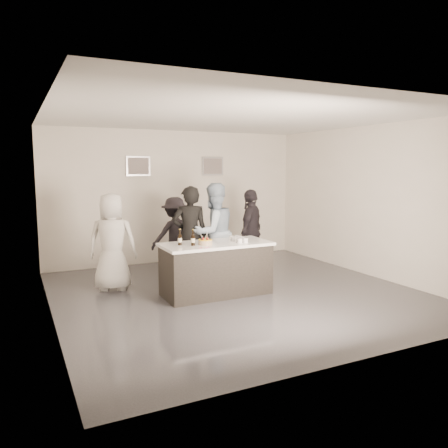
{
  "coord_description": "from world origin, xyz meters",
  "views": [
    {
      "loc": [
        -3.43,
        -6.55,
        2.17
      ],
      "look_at": [
        0.0,
        0.5,
        1.15
      ],
      "focal_mm": 35.0,
      "sensor_mm": 36.0,
      "label": 1
    }
  ],
  "objects_px": {
    "bar_counter": "(216,269)",
    "cake": "(205,242)",
    "person_guest_back": "(175,235)",
    "person_guest_right": "(251,231)",
    "person_main_blue": "(214,232)",
    "beer_bottle_b": "(193,238)",
    "person_guest_left": "(112,242)",
    "person_main_black": "(190,235)",
    "beer_bottle_a": "(180,237)"
  },
  "relations": [
    {
      "from": "person_guest_left",
      "to": "bar_counter",
      "type": "bearing_deg",
      "value": 167.75
    },
    {
      "from": "bar_counter",
      "to": "person_guest_left",
      "type": "relative_size",
      "value": 1.07
    },
    {
      "from": "bar_counter",
      "to": "person_main_blue",
      "type": "distance_m",
      "value": 1.04
    },
    {
      "from": "person_guest_right",
      "to": "person_guest_back",
      "type": "distance_m",
      "value": 1.58
    },
    {
      "from": "beer_bottle_b",
      "to": "person_main_black",
      "type": "xyz_separation_m",
      "value": [
        0.33,
        0.97,
        -0.11
      ]
    },
    {
      "from": "cake",
      "to": "person_guest_right",
      "type": "distance_m",
      "value": 2.03
    },
    {
      "from": "person_main_black",
      "to": "person_guest_left",
      "type": "bearing_deg",
      "value": 7.7
    },
    {
      "from": "beer_bottle_b",
      "to": "person_guest_back",
      "type": "height_order",
      "value": "person_guest_back"
    },
    {
      "from": "bar_counter",
      "to": "person_main_black",
      "type": "relative_size",
      "value": 1.02
    },
    {
      "from": "bar_counter",
      "to": "cake",
      "type": "height_order",
      "value": "cake"
    },
    {
      "from": "cake",
      "to": "person_guest_left",
      "type": "bearing_deg",
      "value": 138.3
    },
    {
      "from": "beer_bottle_a",
      "to": "person_main_black",
      "type": "height_order",
      "value": "person_main_black"
    },
    {
      "from": "bar_counter",
      "to": "beer_bottle_b",
      "type": "height_order",
      "value": "beer_bottle_b"
    },
    {
      "from": "bar_counter",
      "to": "beer_bottle_b",
      "type": "distance_m",
      "value": 0.74
    },
    {
      "from": "person_main_black",
      "to": "person_guest_left",
      "type": "xyz_separation_m",
      "value": [
        -1.4,
        0.17,
        -0.05
      ]
    },
    {
      "from": "bar_counter",
      "to": "person_guest_right",
      "type": "bearing_deg",
      "value": 41.26
    },
    {
      "from": "bar_counter",
      "to": "person_main_blue",
      "type": "relative_size",
      "value": 0.99
    },
    {
      "from": "person_main_blue",
      "to": "person_guest_left",
      "type": "height_order",
      "value": "person_main_blue"
    },
    {
      "from": "cake",
      "to": "person_guest_left",
      "type": "height_order",
      "value": "person_guest_left"
    },
    {
      "from": "bar_counter",
      "to": "person_main_black",
      "type": "xyz_separation_m",
      "value": [
        -0.13,
        0.89,
        0.47
      ]
    },
    {
      "from": "beer_bottle_b",
      "to": "person_guest_left",
      "type": "xyz_separation_m",
      "value": [
        -1.08,
        1.14,
        -0.16
      ]
    },
    {
      "from": "person_main_blue",
      "to": "person_guest_back",
      "type": "distance_m",
      "value": 1.11
    },
    {
      "from": "beer_bottle_b",
      "to": "person_guest_right",
      "type": "distance_m",
      "value": 2.2
    },
    {
      "from": "beer_bottle_a",
      "to": "beer_bottle_b",
      "type": "relative_size",
      "value": 1.0
    },
    {
      "from": "person_guest_right",
      "to": "bar_counter",
      "type": "bearing_deg",
      "value": -0.9
    },
    {
      "from": "cake",
      "to": "person_guest_back",
      "type": "bearing_deg",
      "value": 85.15
    },
    {
      "from": "person_main_blue",
      "to": "person_guest_right",
      "type": "xyz_separation_m",
      "value": [
        1.0,
        0.33,
        -0.08
      ]
    },
    {
      "from": "person_main_blue",
      "to": "person_guest_left",
      "type": "relative_size",
      "value": 1.08
    },
    {
      "from": "person_guest_right",
      "to": "beer_bottle_a",
      "type": "bearing_deg",
      "value": -12.41
    },
    {
      "from": "cake",
      "to": "person_guest_right",
      "type": "relative_size",
      "value": 0.13
    },
    {
      "from": "person_main_black",
      "to": "person_guest_right",
      "type": "relative_size",
      "value": 1.06
    },
    {
      "from": "cake",
      "to": "beer_bottle_a",
      "type": "relative_size",
      "value": 0.89
    },
    {
      "from": "bar_counter",
      "to": "person_guest_back",
      "type": "distance_m",
      "value": 1.9
    },
    {
      "from": "bar_counter",
      "to": "cake",
      "type": "relative_size",
      "value": 8.04
    },
    {
      "from": "person_guest_back",
      "to": "person_guest_right",
      "type": "bearing_deg",
      "value": 151.15
    },
    {
      "from": "bar_counter",
      "to": "person_main_black",
      "type": "distance_m",
      "value": 1.01
    },
    {
      "from": "bar_counter",
      "to": "person_main_black",
      "type": "bearing_deg",
      "value": 98.07
    },
    {
      "from": "person_guest_left",
      "to": "person_guest_back",
      "type": "height_order",
      "value": "person_guest_left"
    },
    {
      "from": "cake",
      "to": "person_guest_back",
      "type": "distance_m",
      "value": 1.97
    },
    {
      "from": "beer_bottle_a",
      "to": "person_guest_right",
      "type": "xyz_separation_m",
      "value": [
        1.98,
        1.13,
        -0.17
      ]
    },
    {
      "from": "cake",
      "to": "person_guest_back",
      "type": "relative_size",
      "value": 0.15
    },
    {
      "from": "person_guest_right",
      "to": "person_guest_back",
      "type": "height_order",
      "value": "person_guest_right"
    },
    {
      "from": "person_main_blue",
      "to": "person_guest_back",
      "type": "bearing_deg",
      "value": -79.31
    },
    {
      "from": "beer_bottle_a",
      "to": "cake",
      "type": "bearing_deg",
      "value": -19.57
    },
    {
      "from": "beer_bottle_a",
      "to": "beer_bottle_b",
      "type": "distance_m",
      "value": 0.22
    },
    {
      "from": "beer_bottle_a",
      "to": "person_guest_left",
      "type": "xyz_separation_m",
      "value": [
        -0.9,
        1.01,
        -0.16
      ]
    },
    {
      "from": "cake",
      "to": "person_main_black",
      "type": "bearing_deg",
      "value": 83.47
    },
    {
      "from": "person_guest_left",
      "to": "person_guest_back",
      "type": "relative_size",
      "value": 1.11
    },
    {
      "from": "person_main_black",
      "to": "person_guest_left",
      "type": "height_order",
      "value": "person_main_black"
    },
    {
      "from": "bar_counter",
      "to": "person_guest_back",
      "type": "bearing_deg",
      "value": 92.21
    }
  ]
}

